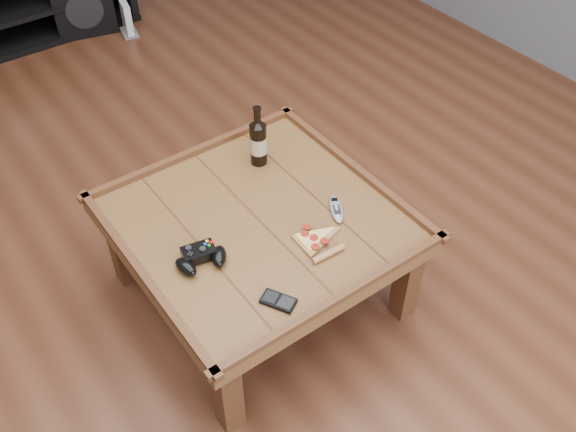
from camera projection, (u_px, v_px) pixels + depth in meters
ground at (261, 293)px, 2.75m from camera, size 6.00×6.00×0.00m
baseboard at (19, 16)px, 4.45m from camera, size 5.00×0.02×0.10m
coffee_table at (258, 230)px, 2.48m from camera, size 1.03×1.03×0.48m
media_console at (23, 2)px, 4.17m from camera, size 1.40×0.45×0.50m
beer_bottle at (258, 141)px, 2.60m from camera, size 0.07×0.07×0.27m
game_controller at (201, 258)px, 2.26m from camera, size 0.20×0.16×0.06m
pizza_slice at (316, 241)px, 2.34m from camera, size 0.16×0.25×0.02m
smartphone at (278, 301)px, 2.14m from camera, size 0.11×0.13×0.02m
remote_control at (336, 209)px, 2.46m from camera, size 0.12×0.16×0.02m
game_console at (127, 20)px, 4.30m from camera, size 0.13×0.19×0.22m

